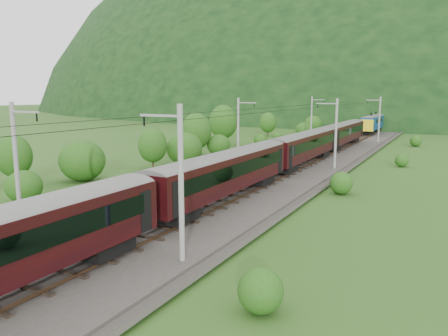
% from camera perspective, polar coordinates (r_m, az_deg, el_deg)
% --- Properties ---
extents(ground, '(600.00, 600.00, 0.00)m').
position_cam_1_polar(ground, '(26.90, -16.74, -9.80)').
color(ground, '#284B17').
rests_on(ground, ground).
extents(railbed, '(14.00, 220.00, 0.30)m').
position_cam_1_polar(railbed, '(34.34, -4.98, -4.93)').
color(railbed, '#38332D').
rests_on(railbed, ground).
extents(track_left, '(2.40, 220.00, 0.27)m').
position_cam_1_polar(track_left, '(35.61, -8.25, -4.10)').
color(track_left, brown).
rests_on(track_left, railbed).
extents(track_right, '(2.40, 220.00, 0.27)m').
position_cam_1_polar(track_right, '(33.08, -1.48, -5.06)').
color(track_right, brown).
rests_on(track_right, railbed).
extents(catenary_left, '(2.54, 192.28, 8.00)m').
position_cam_1_polar(catenary_left, '(55.62, 1.93, 5.23)').
color(catenary_left, gray).
rests_on(catenary_left, railbed).
extents(catenary_right, '(2.54, 192.28, 8.00)m').
position_cam_1_polar(catenary_right, '(51.49, 14.33, 4.59)').
color(catenary_right, gray).
rests_on(catenary_right, railbed).
extents(overhead_wires, '(4.83, 198.00, 0.03)m').
position_cam_1_polar(overhead_wires, '(33.28, -5.16, 6.73)').
color(overhead_wires, black).
rests_on(overhead_wires, ground).
extents(mountain_main, '(504.00, 360.00, 244.00)m').
position_cam_1_polar(mountain_main, '(278.63, 24.25, 6.99)').
color(mountain_main, black).
rests_on(mountain_main, ground).
extents(mountain_ridge, '(336.00, 280.00, 132.00)m').
position_cam_1_polar(mountain_ridge, '(346.70, 4.36, 8.15)').
color(mountain_ridge, black).
rests_on(mountain_ridge, ground).
extents(train, '(2.66, 128.26, 4.60)m').
position_cam_1_polar(train, '(43.35, 6.37, 2.20)').
color(train, black).
rests_on(train, ground).
extents(hazard_post_near, '(0.18, 0.18, 1.68)m').
position_cam_1_polar(hazard_post_near, '(56.48, 8.72, 1.76)').
color(hazard_post_near, red).
rests_on(hazard_post_near, railbed).
extents(hazard_post_far, '(0.16, 0.16, 1.52)m').
position_cam_1_polar(hazard_post_far, '(56.72, 9.18, 1.70)').
color(hazard_post_far, red).
rests_on(hazard_post_far, railbed).
extents(signal, '(0.25, 0.25, 2.27)m').
position_cam_1_polar(signal, '(46.75, -1.04, 0.86)').
color(signal, black).
rests_on(signal, railbed).
extents(vegetation_left, '(12.94, 148.92, 7.05)m').
position_cam_1_polar(vegetation_left, '(52.86, -10.68, 2.96)').
color(vegetation_left, '#294E14').
rests_on(vegetation_left, ground).
extents(vegetation_right, '(5.12, 103.47, 2.45)m').
position_cam_1_polar(vegetation_right, '(15.44, 0.06, -20.25)').
color(vegetation_right, '#294E14').
rests_on(vegetation_right, ground).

